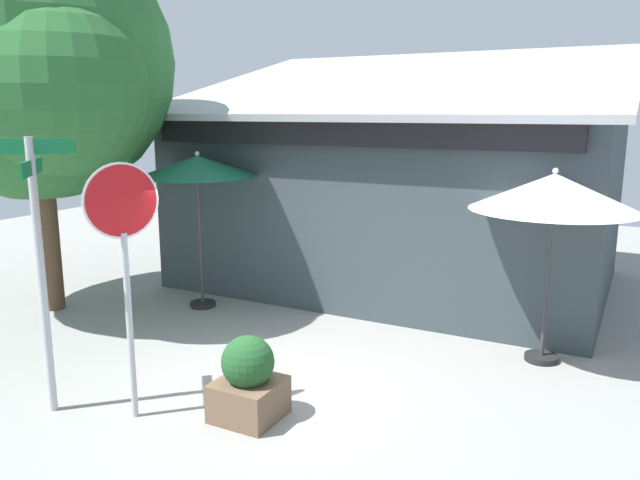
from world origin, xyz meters
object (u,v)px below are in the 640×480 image
Objects in this scene: street_sign_post at (38,248)px; shade_tree at (36,65)px; stop_sign at (124,242)px; patio_umbrella_forest_green_left at (198,168)px; patio_umbrella_ivory_center at (554,193)px; sidewalk_planter at (248,381)px.

street_sign_post is 4.36m from shade_tree.
patio_umbrella_forest_green_left is at bearing 117.57° from stop_sign.
sidewalk_planter is at bearing -129.33° from patio_umbrella_ivory_center.
patio_umbrella_forest_green_left is 2.84× the size of sidewalk_planter.
patio_umbrella_ivory_center reaches higher than sidewalk_planter.
patio_umbrella_ivory_center is (3.74, 3.75, 0.31)m from stop_sign.
shade_tree is at bearing -145.53° from patio_umbrella_forest_green_left.
patio_umbrella_forest_green_left is at bearing 34.47° from shade_tree.
shade_tree reaches higher than street_sign_post.
patio_umbrella_forest_green_left is (-1.83, 3.51, 0.43)m from stop_sign.
shade_tree is (-2.89, 2.47, 2.14)m from street_sign_post.
stop_sign is 2.00m from sidewalk_planter.
street_sign_post is 3.25× the size of sidewalk_planter.
stop_sign is 2.98× the size of sidewalk_planter.
sidewalk_planter is at bearing -17.64° from shade_tree.
shade_tree is (-1.99, -1.37, 1.63)m from patio_umbrella_forest_green_left.
shade_tree is at bearing 150.72° from stop_sign.
street_sign_post reaches higher than patio_umbrella_ivory_center.
street_sign_post is at bearing -160.78° from stop_sign.
patio_umbrella_ivory_center is at bearing 45.05° from stop_sign.
stop_sign is at bearing -62.43° from patio_umbrella_forest_green_left.
stop_sign is at bearing -153.44° from sidewalk_planter.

